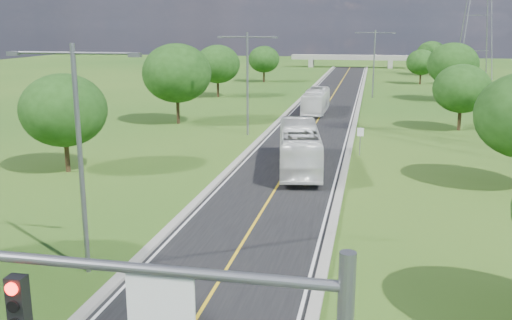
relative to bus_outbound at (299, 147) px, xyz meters
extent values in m
plane|color=#1D4D15|center=(-0.82, 27.91, -1.75)|extent=(260.00, 260.00, 0.00)
cube|color=black|center=(-0.82, 33.91, -1.72)|extent=(8.00, 150.00, 0.06)
cube|color=gray|center=(-5.07, 33.91, -1.64)|extent=(0.50, 150.00, 0.22)
cube|color=gray|center=(3.43, 33.91, -1.64)|extent=(0.50, 150.00, 0.22)
cylinder|color=slate|center=(0.78, -33.09, 4.85)|extent=(8.40, 0.20, 0.20)
cube|color=black|center=(-1.02, -33.09, 3.95)|extent=(0.35, 0.28, 1.05)
cylinder|color=#FF140C|center=(-1.02, -33.25, 4.30)|extent=(0.24, 0.06, 0.24)
cube|color=white|center=(1.78, -33.09, 4.25)|extent=(1.25, 0.06, 1.00)
cylinder|color=slate|center=(4.38, 5.91, -0.55)|extent=(0.08, 0.08, 2.40)
cube|color=white|center=(4.38, 5.88, 0.25)|extent=(0.55, 0.04, 0.70)
cube|color=gray|center=(-10.82, 107.91, -0.75)|extent=(1.20, 3.00, 2.00)
cube|color=gray|center=(9.18, 107.91, -0.75)|extent=(1.20, 3.00, 2.00)
cube|color=gray|center=(-0.82, 107.91, 0.85)|extent=(30.00, 3.00, 1.20)
cylinder|color=slate|center=(-6.82, -20.09, 3.25)|extent=(0.22, 0.22, 10.00)
cylinder|color=slate|center=(-8.22, -20.09, 7.85)|extent=(2.80, 0.12, 0.12)
cylinder|color=slate|center=(-5.42, -20.09, 7.85)|extent=(2.80, 0.12, 0.12)
cube|color=slate|center=(-9.52, -20.09, 7.80)|extent=(0.50, 0.25, 0.18)
cube|color=slate|center=(-4.12, -20.09, 7.80)|extent=(0.50, 0.25, 0.18)
cylinder|color=slate|center=(-6.82, 12.91, 3.25)|extent=(0.22, 0.22, 10.00)
cylinder|color=slate|center=(-8.22, 12.91, 7.85)|extent=(2.80, 0.12, 0.12)
cylinder|color=slate|center=(-5.42, 12.91, 7.85)|extent=(2.80, 0.12, 0.12)
cube|color=slate|center=(-9.52, 12.91, 7.80)|extent=(0.50, 0.25, 0.18)
cube|color=slate|center=(-4.12, 12.91, 7.80)|extent=(0.50, 0.25, 0.18)
cylinder|color=slate|center=(5.18, 45.91, 3.25)|extent=(0.22, 0.22, 10.00)
cylinder|color=slate|center=(3.78, 45.91, 7.85)|extent=(2.80, 0.12, 0.12)
cylinder|color=slate|center=(6.58, 45.91, 7.85)|extent=(2.80, 0.12, 0.12)
cube|color=slate|center=(2.48, 45.91, 7.80)|extent=(0.50, 0.25, 0.18)
cube|color=slate|center=(7.88, 45.91, 7.80)|extent=(0.50, 0.25, 0.18)
cylinder|color=black|center=(-16.82, -4.09, -0.40)|extent=(0.36, 0.36, 2.70)
ellipsoid|color=#193C10|center=(-16.82, -4.09, 2.90)|extent=(6.30, 6.30, 5.36)
cylinder|color=black|center=(-15.82, 17.91, -0.13)|extent=(0.36, 0.36, 3.24)
ellipsoid|color=#193C10|center=(-15.82, 17.91, 3.83)|extent=(7.56, 7.56, 6.43)
cylinder|color=black|center=(-17.82, 41.91, -0.31)|extent=(0.36, 0.36, 2.88)
ellipsoid|color=#193C10|center=(-17.82, 41.91, 3.21)|extent=(6.72, 6.72, 5.71)
cylinder|color=black|center=(-15.32, 65.91, -0.49)|extent=(0.36, 0.36, 2.52)
ellipsoid|color=#193C10|center=(-15.32, 65.91, 2.59)|extent=(5.88, 5.88, 5.00)
cylinder|color=black|center=(14.18, 19.91, -0.49)|extent=(0.36, 0.36, 2.52)
ellipsoid|color=#193C10|center=(14.18, 19.91, 2.59)|extent=(5.88, 5.88, 5.00)
cylinder|color=black|center=(16.18, 43.91, -0.22)|extent=(0.36, 0.36, 3.06)
ellipsoid|color=#193C10|center=(16.18, 43.91, 3.52)|extent=(7.14, 7.14, 6.07)
cylinder|color=black|center=(13.68, 67.91, -0.58)|extent=(0.36, 0.36, 2.34)
ellipsoid|color=#193C10|center=(13.68, 67.91, 2.28)|extent=(5.46, 5.46, 4.64)
cylinder|color=black|center=(17.18, 87.91, -0.40)|extent=(0.36, 0.36, 2.70)
ellipsoid|color=#193C10|center=(17.18, 87.91, 2.90)|extent=(6.30, 6.30, 5.36)
imported|color=white|center=(0.00, 0.00, 0.00)|extent=(4.69, 12.45, 3.39)
imported|color=white|center=(-1.62, 28.66, -0.23)|extent=(2.60, 10.54, 2.93)
camera|label=1|loc=(5.25, -41.68, 8.97)|focal=40.00mm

